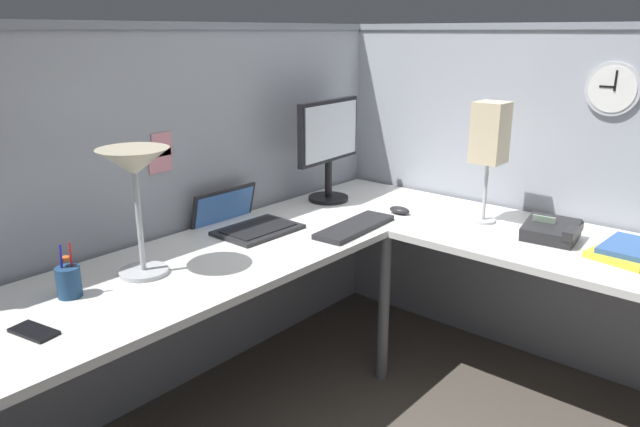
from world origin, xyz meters
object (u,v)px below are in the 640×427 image
computer_mouse (400,210)px  office_phone (553,232)px  book_stack (630,251)px  cell_phone (34,332)px  wall_clock (613,89)px  keyboard (355,227)px  desk_lamp_paper (490,136)px  desk_lamp_dome (135,173)px  laptop (243,222)px  pen_cup (69,281)px  monitor (329,142)px

computer_mouse → office_phone: size_ratio=0.47×
book_stack → cell_phone: bearing=147.3°
cell_phone → wall_clock: wall_clock is taller
keyboard → desk_lamp_paper: bearing=-43.1°
computer_mouse → book_stack: (0.10, -0.96, 0.00)m
computer_mouse → keyboard: bearing=176.3°
keyboard → desk_lamp_dome: (-0.87, 0.27, 0.35)m
laptop → desk_lamp_dome: (-0.58, -0.12, 0.34)m
computer_mouse → office_phone: office_phone is taller
laptop → office_phone: bearing=-57.2°
office_phone → book_stack: 0.29m
pen_cup → monitor: bearing=3.7°
laptop → book_stack: size_ratio=1.23×
office_phone → desk_lamp_paper: size_ratio=0.42×
laptop → book_stack: (0.71, -1.37, -0.00)m
monitor → book_stack: 1.39m
computer_mouse → cell_phone: size_ratio=0.72×
book_stack → computer_mouse: bearing=96.1°
monitor → office_phone: 1.11m
keyboard → pen_cup: size_ratio=2.39×
desk_lamp_dome → cell_phone: (-0.45, -0.13, -0.36)m
computer_mouse → pen_cup: bearing=168.0°
cell_phone → book_stack: size_ratio=0.46×
desk_lamp_dome → laptop: bearing=11.8°
cell_phone → pen_cup: bearing=28.0°
wall_clock → book_stack: bearing=-145.8°
laptop → cell_phone: 1.06m
office_phone → desk_lamp_paper: bearing=81.9°
computer_mouse → cell_phone: (-1.63, 0.15, -0.01)m
monitor → keyboard: bearing=-126.6°
monitor → wall_clock: (0.47, -1.13, 0.29)m
office_phone → desk_lamp_paper: desk_lamp_paper is taller
desk_lamp_paper → wall_clock: bearing=-52.4°
cell_phone → office_phone: office_phone is taller
laptop → keyboard: size_ratio=0.90×
book_stack → pen_cup: bearing=140.7°
monitor → computer_mouse: size_ratio=4.81×
monitor → office_phone: size_ratio=2.25×
desk_lamp_dome → cell_phone: 0.59m
keyboard → wall_clock: size_ratio=1.95×
book_stack → monitor: bearing=95.9°
pen_cup → wall_clock: size_ratio=0.82×
monitor → keyboard: monitor is taller
book_stack → desk_lamp_paper: (0.03, 0.61, 0.36)m
keyboard → office_phone: bearing=-63.4°
pen_cup → book_stack: 2.00m
pen_cup → cell_phone: bearing=-141.0°
keyboard → computer_mouse: bearing=-7.5°
laptop → pen_cup: 0.84m
monitor → desk_lamp_dome: bearing=-174.5°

